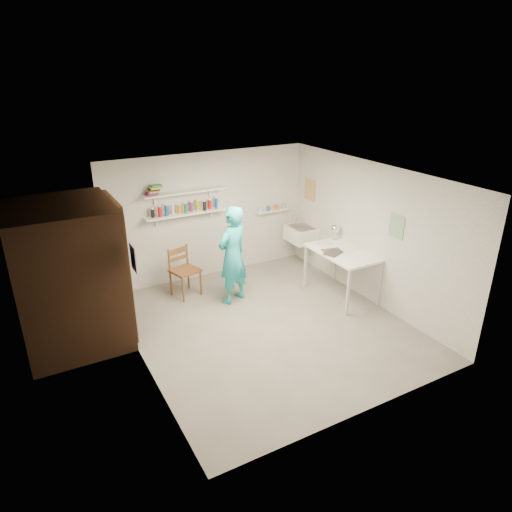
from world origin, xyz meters
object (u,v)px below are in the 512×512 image
work_table (341,274)px  desk_lamp (335,229)px  wooden_chair (185,271)px  wall_clock (231,235)px  belfast_sink (301,234)px  man (233,255)px

work_table → desk_lamp: size_ratio=8.00×
wooden_chair → work_table: wooden_chair is taller
wall_clock → work_table: wall_clock is taller
wall_clock → work_table: bearing=-52.9°
belfast_sink → desk_lamp: bearing=-83.7°
man → desk_lamp: 1.99m
man → work_table: bearing=133.6°
man → wooden_chair: size_ratio=1.79×
wall_clock → wooden_chair: (-0.74, 0.39, -0.67)m
man → wall_clock: bearing=-135.3°
wall_clock → desk_lamp: bearing=-36.3°
man → belfast_sink: bearing=177.3°
desk_lamp → belfast_sink: bearing=96.3°
wooden_chair → desk_lamp: (2.62, -0.84, 0.60)m
work_table → desk_lamp: (0.21, 0.52, 0.65)m
man → wooden_chair: 0.96m
desk_lamp → wooden_chair: bearing=162.1°
belfast_sink → wall_clock: (-1.78, -0.47, 0.45)m
wall_clock → wooden_chair: 1.07m
desk_lamp → wall_clock: bearing=166.3°
belfast_sink → work_table: size_ratio=0.46×
man → wall_clock: (0.08, 0.20, 0.29)m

